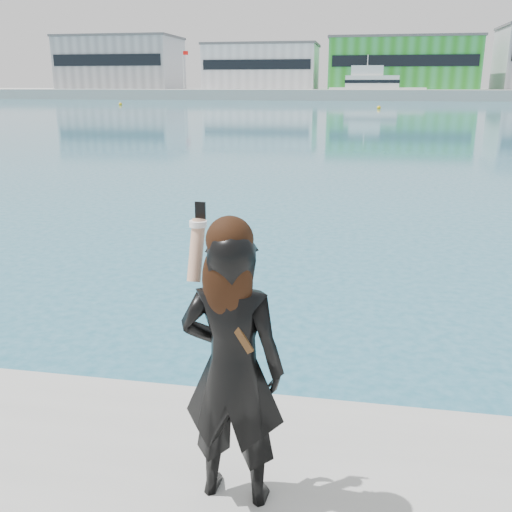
{
  "coord_description": "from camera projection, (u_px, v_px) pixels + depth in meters",
  "views": [
    {
      "loc": [
        0.39,
        -2.77,
        3.04
      ],
      "look_at": [
        -0.22,
        0.59,
        2.01
      ],
      "focal_mm": 40.0,
      "sensor_mm": 36.0,
      "label": 1
    }
  ],
  "objects": [
    {
      "name": "far_quay",
      "position": [
        362.0,
        94.0,
        125.7
      ],
      "size": [
        320.0,
        40.0,
        2.0
      ],
      "primitive_type": "cube",
      "color": "#9E9E99",
      "rests_on": "ground"
    },
    {
      "name": "warehouse_grey_left",
      "position": [
        121.0,
        63.0,
        131.26
      ],
      "size": [
        26.52,
        16.36,
        11.5
      ],
      "color": "gray",
      "rests_on": "far_quay"
    },
    {
      "name": "warehouse_white",
      "position": [
        262.0,
        67.0,
        125.9
      ],
      "size": [
        24.48,
        15.35,
        9.5
      ],
      "color": "silver",
      "rests_on": "far_quay"
    },
    {
      "name": "warehouse_green",
      "position": [
        402.0,
        63.0,
        120.62
      ],
      "size": [
        30.6,
        16.36,
        10.5
      ],
      "color": "green",
      "rests_on": "far_quay"
    },
    {
      "name": "flagpole_left",
      "position": [
        184.0,
        67.0,
        122.12
      ],
      "size": [
        1.28,
        0.16,
        8.0
      ],
      "color": "silver",
      "rests_on": "far_quay"
    },
    {
      "name": "flagpole_right",
      "position": [
        477.0,
        66.0,
        111.84
      ],
      "size": [
        1.28,
        0.16,
        8.0
      ],
      "color": "silver",
      "rests_on": "far_quay"
    },
    {
      "name": "motor_yacht",
      "position": [
        374.0,
        88.0,
        109.93
      ],
      "size": [
        18.13,
        5.16,
        8.44
      ],
      "rotation": [
        0.0,
        0.0,
        -0.01
      ],
      "color": "white",
      "rests_on": "ground"
    },
    {
      "name": "buoy_near",
      "position": [
        379.0,
        109.0,
        72.7
      ],
      "size": [
        0.5,
        0.5,
        0.5
      ],
      "primitive_type": "sphere",
      "color": "#F0B60C",
      "rests_on": "ground"
    },
    {
      "name": "buoy_far",
      "position": [
        120.0,
        105.0,
        85.35
      ],
      "size": [
        0.5,
        0.5,
        0.5
      ],
      "primitive_type": "sphere",
      "color": "#F0B60C",
      "rests_on": "ground"
    },
    {
      "name": "woman",
      "position": [
        232.0,
        361.0,
        3.02
      ],
      "size": [
        0.59,
        0.41,
        1.65
      ],
      "rotation": [
        0.0,
        0.0,
        3.08
      ],
      "color": "black",
      "rests_on": "near_quay"
    }
  ]
}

